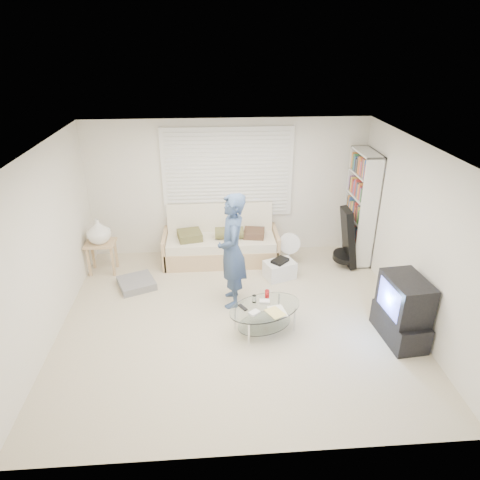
{
  "coord_description": "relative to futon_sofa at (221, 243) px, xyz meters",
  "views": [
    {
      "loc": [
        -0.32,
        -5.13,
        3.77
      ],
      "look_at": [
        0.08,
        0.3,
        1.14
      ],
      "focal_mm": 32.0,
      "sensor_mm": 36.0,
      "label": 1
    }
  ],
  "objects": [
    {
      "name": "grey_floor_pillow",
      "position": [
        -1.43,
        -0.85,
        -0.27
      ],
      "size": [
        0.71,
        0.71,
        0.12
      ],
      "primitive_type": "cube",
      "rotation": [
        0.0,
        0.0,
        0.4
      ],
      "color": "slate",
      "rests_on": "ground"
    },
    {
      "name": "guitar_case",
      "position": [
        2.21,
        -0.43,
        0.15
      ],
      "size": [
        0.39,
        0.4,
        1.09
      ],
      "color": "black",
      "rests_on": "ground"
    },
    {
      "name": "room_shell",
      "position": [
        0.16,
        -1.39,
        1.3
      ],
      "size": [
        5.02,
        4.52,
        2.51
      ],
      "color": "silver",
      "rests_on": "ground"
    },
    {
      "name": "side_table",
      "position": [
        -2.06,
        -0.3,
        0.41
      ],
      "size": [
        0.5,
        0.4,
        0.99
      ],
      "color": "tan",
      "rests_on": "ground"
    },
    {
      "name": "ground",
      "position": [
        0.16,
        -1.87,
        -0.33
      ],
      "size": [
        5.0,
        5.0,
        0.0
      ],
      "primitive_type": "plane",
      "color": "#B7A98E",
      "rests_on": "ground"
    },
    {
      "name": "floor_fan",
      "position": [
        1.2,
        -0.3,
        0.04
      ],
      "size": [
        0.39,
        0.26,
        0.64
      ],
      "color": "white",
      "rests_on": "ground"
    },
    {
      "name": "tv_unit",
      "position": [
        2.35,
        -2.44,
        0.12
      ],
      "size": [
        0.53,
        0.88,
        0.92
      ],
      "color": "black",
      "rests_on": "ground"
    },
    {
      "name": "window_blinds",
      "position": [
        0.16,
        0.33,
        1.22
      ],
      "size": [
        2.32,
        0.08,
        1.62
      ],
      "color": "silver",
      "rests_on": "ground"
    },
    {
      "name": "standing_person",
      "position": [
        0.13,
        -1.42,
        0.56
      ],
      "size": [
        0.43,
        0.65,
        1.78
      ],
      "primitive_type": "imported",
      "rotation": [
        0.0,
        0.0,
        -1.57
      ],
      "color": "#35496E",
      "rests_on": "ground"
    },
    {
      "name": "bookshelf",
      "position": [
        2.48,
        -0.13,
        0.67
      ],
      "size": [
        0.32,
        0.85,
        2.01
      ],
      "color": "white",
      "rests_on": "ground"
    },
    {
      "name": "futon_sofa",
      "position": [
        0.0,
        0.0,
        0.0
      ],
      "size": [
        2.06,
        0.83,
        1.01
      ],
      "color": "tan",
      "rests_on": "ground"
    },
    {
      "name": "coffee_table",
      "position": [
        0.54,
        -2.15,
        -0.02
      ],
      "size": [
        1.22,
        1.02,
        0.51
      ],
      "color": "silver",
      "rests_on": "ground"
    },
    {
      "name": "storage_bin",
      "position": [
        0.98,
        -0.73,
        -0.17
      ],
      "size": [
        0.58,
        0.49,
        0.35
      ],
      "color": "white",
      "rests_on": "ground"
    }
  ]
}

